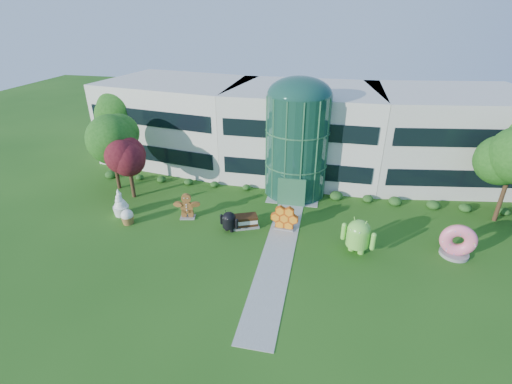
% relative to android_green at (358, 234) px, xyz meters
% --- Properties ---
extents(ground, '(140.00, 140.00, 0.00)m').
position_rel_android_green_xyz_m(ground, '(-5.86, -2.65, -1.61)').
color(ground, '#215114').
rests_on(ground, ground).
extents(building, '(46.00, 15.00, 9.30)m').
position_rel_android_green_xyz_m(building, '(-5.86, 15.35, 3.04)').
color(building, beige).
rests_on(building, ground).
extents(atrium, '(6.00, 6.00, 9.80)m').
position_rel_android_green_xyz_m(atrium, '(-5.86, 9.35, 3.29)').
color(atrium, '#194738').
rests_on(atrium, ground).
extents(walkway, '(2.40, 20.00, 0.04)m').
position_rel_android_green_xyz_m(walkway, '(-5.86, -0.65, -1.59)').
color(walkway, '#9E9E93').
rests_on(walkway, ground).
extents(tree_red, '(4.00, 4.00, 6.00)m').
position_rel_android_green_xyz_m(tree_red, '(-21.36, 4.85, 1.39)').
color(tree_red, '#3F0C14').
rests_on(tree_red, ground).
extents(trees_backdrop, '(52.00, 8.00, 8.40)m').
position_rel_android_green_xyz_m(trees_backdrop, '(-5.86, 10.35, 2.59)').
color(trees_backdrop, '#1B4E13').
rests_on(trees_backdrop, ground).
extents(android_green, '(3.36, 2.89, 3.21)m').
position_rel_android_green_xyz_m(android_green, '(0.00, 0.00, 0.00)').
color(android_green, '#70CF42').
rests_on(android_green, ground).
extents(android_black, '(2.11, 1.72, 2.08)m').
position_rel_android_green_xyz_m(android_black, '(-10.40, 0.80, -0.57)').
color(android_black, black).
rests_on(android_black, ground).
extents(donut, '(2.78, 1.64, 2.73)m').
position_rel_android_green_xyz_m(donut, '(7.30, 1.10, -0.24)').
color(donut, '#F85E85').
rests_on(donut, ground).
extents(gingerbread, '(2.77, 1.51, 2.42)m').
position_rel_android_green_xyz_m(gingerbread, '(-14.63, 2.13, -0.40)').
color(gingerbread, brown).
rests_on(gingerbread, ground).
extents(ice_cream_sandwich, '(2.71, 2.06, 1.08)m').
position_rel_android_green_xyz_m(ice_cream_sandwich, '(-9.31, 1.70, -1.07)').
color(ice_cream_sandwich, black).
rests_on(ice_cream_sandwich, ground).
extents(honeycomb, '(2.53, 1.05, 1.94)m').
position_rel_android_green_xyz_m(honeycomb, '(-5.91, 2.10, -0.63)').
color(honeycomb, orange).
rests_on(honeycomb, ground).
extents(froyo, '(1.98, 1.98, 2.58)m').
position_rel_android_green_xyz_m(froyo, '(-20.68, 1.36, -0.32)').
color(froyo, white).
rests_on(froyo, ground).
extents(cupcake, '(1.22, 1.22, 1.36)m').
position_rel_android_green_xyz_m(cupcake, '(-19.35, 0.11, -0.93)').
color(cupcake, white).
rests_on(cupcake, ground).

